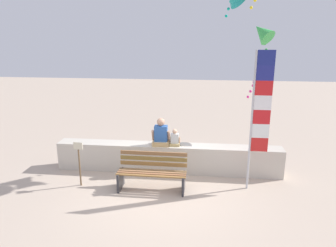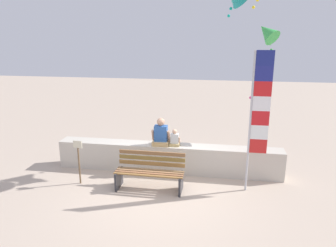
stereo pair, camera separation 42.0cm
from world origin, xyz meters
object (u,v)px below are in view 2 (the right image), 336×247
object	(u,v)px
person_adult	(161,135)
flag_banner	(257,111)
park_bench	(150,172)
kite_magenta	(261,75)
kite_green	(267,32)
sign_post	(79,158)
person_child	(175,139)

from	to	relation	value
person_adult	flag_banner	xyz separation A→B (m)	(2.37, -0.78, 0.92)
park_bench	kite_magenta	world-z (taller)	kite_magenta
kite_green	sign_post	size ratio (longest dim) A/B	0.85
sign_post	flag_banner	bearing A→B (deg)	4.04
person_adult	flag_banner	distance (m)	2.66
kite_green	person_child	bearing A→B (deg)	-135.06
person_child	kite_magenta	bearing A→B (deg)	22.91
person_adult	flag_banner	bearing A→B (deg)	-18.10
person_adult	kite_magenta	bearing A→B (deg)	19.90
flag_banner	sign_post	xyz separation A→B (m)	(-4.26, -0.30, -1.30)
flag_banner	kite_magenta	bearing A→B (deg)	82.66
person_adult	kite_magenta	distance (m)	3.16
kite_green	person_adult	bearing A→B (deg)	-139.04
park_bench	person_adult	xyz separation A→B (m)	(0.08, 1.05, 0.64)
person_child	kite_magenta	distance (m)	2.93
flag_banner	sign_post	bearing A→B (deg)	-175.96
kite_magenta	kite_green	xyz separation A→B (m)	(0.27, 1.55, 1.12)
kite_magenta	sign_post	xyz separation A→B (m)	(-4.48, -2.01, -1.93)
sign_post	person_child	bearing A→B (deg)	25.45
park_bench	kite_green	xyz separation A→B (m)	(2.94, 3.54, 3.31)
park_bench	person_adult	size ratio (longest dim) A/B	2.21
park_bench	flag_banner	bearing A→B (deg)	6.37
person_adult	person_child	bearing A→B (deg)	0.06
person_child	kite_green	world-z (taller)	kite_green
park_bench	person_child	bearing A→B (deg)	66.74
person_child	person_adult	bearing A→B (deg)	-179.94
person_adult	person_child	distance (m)	0.39
person_child	kite_magenta	size ratio (longest dim) A/B	0.45
person_child	flag_banner	xyz separation A→B (m)	(2.00, -0.78, 1.03)
flag_banner	sign_post	distance (m)	4.46
person_child	kite_green	size ratio (longest dim) A/B	0.48
park_bench	flag_banner	xyz separation A→B (m)	(2.45, 0.27, 1.56)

